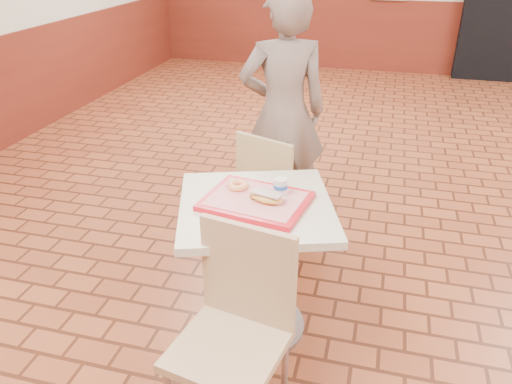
% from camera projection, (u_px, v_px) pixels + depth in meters
% --- Properties ---
extents(room_shell, '(8.01, 10.01, 3.01)m').
position_uv_depth(room_shell, '(502.00, 13.00, 2.39)').
color(room_shell, brown).
rests_on(room_shell, ground).
extents(wainscot_band, '(8.00, 10.00, 1.00)m').
position_uv_depth(wainscot_band, '(462.00, 197.00, 2.85)').
color(wainscot_band, '#591C11').
rests_on(wainscot_band, ground).
extents(main_table, '(0.70, 0.70, 0.74)m').
position_uv_depth(main_table, '(256.00, 247.00, 2.41)').
color(main_table, beige).
rests_on(main_table, ground).
extents(chair_main_front, '(0.47, 0.47, 0.87)m').
position_uv_depth(chair_main_front, '(236.00, 323.00, 1.95)').
color(chair_main_front, tan).
rests_on(chair_main_front, ground).
extents(chair_main_back, '(0.49, 0.49, 0.82)m').
position_uv_depth(chair_main_back, '(273.00, 189.00, 3.03)').
color(chair_main_back, tan).
rests_on(chair_main_back, ground).
extents(customer, '(0.68, 0.57, 1.58)m').
position_uv_depth(customer, '(283.00, 114.00, 3.26)').
color(customer, '#726258').
rests_on(customer, ground).
extents(serving_tray, '(0.46, 0.36, 0.03)m').
position_uv_depth(serving_tray, '(256.00, 201.00, 2.29)').
color(serving_tray, red).
rests_on(serving_tray, main_table).
extents(ring_donut, '(0.13, 0.13, 0.03)m').
position_uv_depth(ring_donut, '(238.00, 185.00, 2.36)').
color(ring_donut, '#EE9256').
rests_on(ring_donut, serving_tray).
extents(long_john_donut, '(0.17, 0.11, 0.05)m').
position_uv_depth(long_john_donut, '(266.00, 197.00, 2.24)').
color(long_john_donut, gold).
rests_on(long_john_donut, serving_tray).
extents(paper_cup, '(0.07, 0.07, 0.08)m').
position_uv_depth(paper_cup, '(281.00, 187.00, 2.29)').
color(paper_cup, silver).
rests_on(paper_cup, serving_tray).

